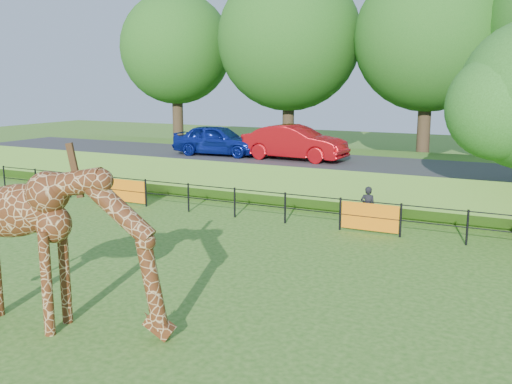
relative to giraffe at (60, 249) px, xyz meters
The scene contains 9 objects.
ground 2.55m from the giraffe, 77.03° to the left, with size 90.00×90.00×0.00m, color #2E6318.
giraffe is the anchor object (origin of this frame).
perimeter_fence 9.96m from the giraffe, 87.48° to the left, with size 28.07×0.10×1.10m, color black, non-canonical shape.
embankment 17.42m from the giraffe, 88.57° to the left, with size 40.00×9.00×1.30m, color #2E6318.
road 15.90m from the giraffe, 88.43° to the left, with size 40.00×5.00×0.12m, color #303033.
car_blue 16.35m from the giraffe, 109.67° to the left, with size 1.71×4.25×1.45m, color #13269B.
car_red 15.62m from the giraffe, 95.92° to the left, with size 1.63×4.67×1.54m, color red.
visitor 11.16m from the giraffe, 73.56° to the left, with size 0.51×0.34×1.41m, color black.
bg_tree_line 24.63m from the giraffe, 84.44° to the left, with size 37.30×8.80×11.82m.
Camera 1 is at (7.78, -9.72, 4.89)m, focal length 40.00 mm.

